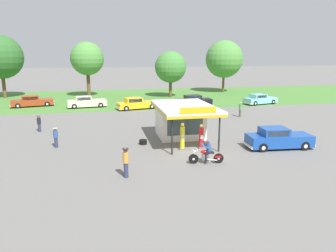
# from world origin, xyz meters

# --- Properties ---
(ground_plane) EXTENTS (300.00, 300.00, 0.00)m
(ground_plane) POSITION_xyz_m (0.00, 0.00, 0.00)
(ground_plane) COLOR slate
(grass_verge_strip) EXTENTS (120.00, 24.00, 0.01)m
(grass_verge_strip) POSITION_xyz_m (0.00, 30.00, 0.00)
(grass_verge_strip) COLOR #477A33
(grass_verge_strip) RESTS_ON ground
(service_station_kiosk) EXTENTS (4.37, 7.19, 3.39)m
(service_station_kiosk) POSITION_xyz_m (-0.22, 4.24, 1.71)
(service_station_kiosk) COLOR silver
(service_station_kiosk) RESTS_ON ground
(gas_pump_nearside) EXTENTS (0.44, 0.44, 2.01)m
(gas_pump_nearside) POSITION_xyz_m (-0.95, 0.90, 0.92)
(gas_pump_nearside) COLOR slate
(gas_pump_nearside) RESTS_ON ground
(gas_pump_offside) EXTENTS (0.44, 0.44, 1.85)m
(gas_pump_offside) POSITION_xyz_m (0.50, 0.90, 0.84)
(gas_pump_offside) COLOR slate
(gas_pump_offside) RESTS_ON ground
(motorcycle_with_rider) EXTENTS (2.28, 0.71, 1.58)m
(motorcycle_with_rider) POSITION_xyz_m (-0.15, -2.36, 0.65)
(motorcycle_with_rider) COLOR black
(motorcycle_with_rider) RESTS_ON ground
(featured_classic_sedan) EXTENTS (5.09, 2.16, 1.58)m
(featured_classic_sedan) POSITION_xyz_m (6.20, -0.19, 0.72)
(featured_classic_sedan) COLOR #19479E
(featured_classic_sedan) RESTS_ON ground
(parked_car_back_row_far_right) EXTENTS (5.04, 2.11, 1.52)m
(parked_car_back_row_far_right) POSITION_xyz_m (5.36, 19.60, 0.71)
(parked_car_back_row_far_right) COLOR black
(parked_car_back_row_far_right) RESTS_ON ground
(parked_car_back_row_centre) EXTENTS (5.29, 2.37, 1.49)m
(parked_car_back_row_centre) POSITION_xyz_m (-8.75, 21.78, 0.68)
(parked_car_back_row_centre) COLOR beige
(parked_car_back_row_centre) RESTS_ON ground
(parked_car_second_row_spare) EXTENTS (5.48, 2.95, 1.50)m
(parked_car_second_row_spare) POSITION_xyz_m (-2.43, 19.09, 0.68)
(parked_car_second_row_spare) COLOR gold
(parked_car_second_row_spare) RESTS_ON ground
(parked_car_back_row_right) EXTENTS (5.18, 2.84, 1.43)m
(parked_car_back_row_right) POSITION_xyz_m (15.09, 19.60, 0.66)
(parked_car_back_row_right) COLOR #7AC6D1
(parked_car_back_row_right) RESTS_ON ground
(parked_car_back_row_left) EXTENTS (5.72, 2.98, 1.46)m
(parked_car_back_row_left) POSITION_xyz_m (-15.98, 24.00, 0.67)
(parked_car_back_row_left) COLOR #993819
(parked_car_back_row_left) RESTS_ON ground
(bystander_chatting_near_pumps) EXTENTS (0.34, 0.34, 1.50)m
(bystander_chatting_near_pumps) POSITION_xyz_m (-12.35, 8.81, 0.79)
(bystander_chatting_near_pumps) COLOR #2D3351
(bystander_chatting_near_pumps) RESTS_ON ground
(bystander_admiring_sedan) EXTENTS (0.38, 0.38, 1.75)m
(bystander_admiring_sedan) POSITION_xyz_m (-5.44, -3.70, 0.94)
(bystander_admiring_sedan) COLOR #2D3351
(bystander_admiring_sedan) RESTS_ON ground
(bystander_standing_back_lot) EXTENTS (0.34, 0.34, 1.53)m
(bystander_standing_back_lot) POSITION_xyz_m (-10.18, 3.30, 0.81)
(bystander_standing_back_lot) COLOR #2D3351
(bystander_standing_back_lot) RESTS_ON ground
(bystander_leaning_by_kiosk) EXTENTS (0.38, 0.38, 1.75)m
(bystander_leaning_by_kiosk) POSITION_xyz_m (1.73, 9.66, 0.95)
(bystander_leaning_by_kiosk) COLOR #2D3351
(bystander_leaning_by_kiosk) RESTS_ON ground
(bystander_strolling_foreground) EXTENTS (0.35, 0.35, 1.61)m
(bystander_strolling_foreground) POSITION_xyz_m (8.48, 11.59, 0.86)
(bystander_strolling_foreground) COLOR brown
(bystander_strolling_foreground) RESTS_ON ground
(tree_oak_distant_spare) EXTENTS (5.35, 5.49, 8.86)m
(tree_oak_distant_spare) POSITION_xyz_m (-8.78, 32.91, 6.02)
(tree_oak_distant_spare) COLOR brown
(tree_oak_distant_spare) RESTS_ON ground
(tree_oak_far_right) EXTENTS (5.07, 5.07, 7.40)m
(tree_oak_far_right) POSITION_xyz_m (4.31, 29.56, 4.73)
(tree_oak_far_right) COLOR brown
(tree_oak_far_right) RESTS_ON ground
(tree_oak_left) EXTENTS (6.86, 6.86, 9.88)m
(tree_oak_left) POSITION_xyz_m (-22.10, 34.11, 6.44)
(tree_oak_left) COLOR brown
(tree_oak_left) RESTS_ON ground
(tree_oak_far_left) EXTENTS (6.73, 6.73, 9.35)m
(tree_oak_far_left) POSITION_xyz_m (15.33, 34.27, 5.98)
(tree_oak_far_left) COLOR brown
(tree_oak_far_left) RESTS_ON ground
(spare_tire_stack) EXTENTS (0.60, 0.60, 0.36)m
(spare_tire_stack) POSITION_xyz_m (-3.63, 2.86, 0.18)
(spare_tire_stack) COLOR black
(spare_tire_stack) RESTS_ON ground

